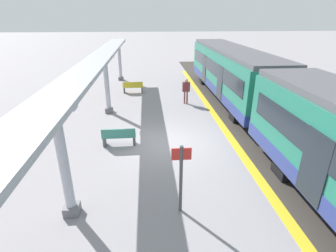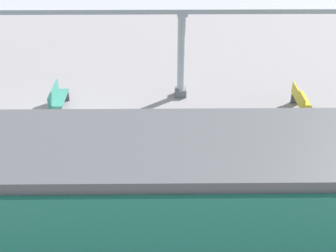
# 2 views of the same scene
# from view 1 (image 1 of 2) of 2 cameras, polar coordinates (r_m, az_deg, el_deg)

# --- Properties ---
(ground_plane) EXTENTS (176.00, 176.00, 0.00)m
(ground_plane) POSITION_cam_1_polar(r_m,az_deg,el_deg) (12.12, -1.00, -3.82)
(ground_plane) COLOR gray
(tactile_edge_strip) EXTENTS (0.38, 33.57, 0.01)m
(tactile_edge_strip) POSITION_cam_1_polar(r_m,az_deg,el_deg) (12.73, 13.91, -3.15)
(tactile_edge_strip) COLOR gold
(tactile_edge_strip) RESTS_ON ground
(trackbed) EXTENTS (3.20, 45.57, 0.01)m
(trackbed) POSITION_cam_1_polar(r_m,az_deg,el_deg) (13.40, 21.21, -2.75)
(trackbed) COLOR #38332D
(trackbed) RESTS_ON ground
(train_near_carriage) EXTENTS (2.65, 13.60, 3.48)m
(train_near_carriage) POSITION_cam_1_polar(r_m,az_deg,el_deg) (18.91, 13.32, 11.33)
(train_near_carriage) COLOR #20725C
(train_near_carriage) RESTS_ON ground
(canopy_pillar_nearest) EXTENTS (1.10, 0.44, 3.41)m
(canopy_pillar_nearest) POSITION_cam_1_polar(r_m,az_deg,el_deg) (24.33, -10.47, 13.82)
(canopy_pillar_nearest) COLOR slate
(canopy_pillar_nearest) RESTS_ON ground
(canopy_pillar_second) EXTENTS (1.10, 0.44, 3.41)m
(canopy_pillar_second) POSITION_cam_1_polar(r_m,az_deg,el_deg) (15.89, -13.20, 8.81)
(canopy_pillar_second) COLOR slate
(canopy_pillar_second) RESTS_ON ground
(canopy_pillar_third) EXTENTS (1.10, 0.44, 3.41)m
(canopy_pillar_third) POSITION_cam_1_polar(r_m,az_deg,el_deg) (7.77, -21.78, -7.60)
(canopy_pillar_third) COLOR slate
(canopy_pillar_third) RESTS_ON ground
(canopy_beam) EXTENTS (1.20, 27.16, 0.16)m
(canopy_beam) POSITION_cam_1_polar(r_m,az_deg,el_deg) (11.18, -17.09, 11.82)
(canopy_beam) COLOR #A8AAB2
(canopy_beam) RESTS_ON canopy_pillar_nearest
(bench_mid_platform) EXTENTS (1.50, 0.45, 0.86)m
(bench_mid_platform) POSITION_cam_1_polar(r_m,az_deg,el_deg) (11.95, -10.65, -2.29)
(bench_mid_platform) COLOR #398373
(bench_mid_platform) RESTS_ON ground
(bench_far_end) EXTENTS (1.50, 0.44, 0.86)m
(bench_far_end) POSITION_cam_1_polar(r_m,az_deg,el_deg) (20.19, -7.64, 8.40)
(bench_far_end) COLOR gold
(bench_far_end) RESTS_ON ground
(platform_info_sign) EXTENTS (0.56, 0.10, 2.20)m
(platform_info_sign) POSITION_cam_1_polar(r_m,az_deg,el_deg) (7.57, 2.85, -10.23)
(platform_info_sign) COLOR #4C4C51
(platform_info_sign) RESTS_ON ground
(passenger_waiting_near_edge) EXTENTS (0.49, 0.22, 1.68)m
(passenger_waiting_near_edge) POSITION_cam_1_polar(r_m,az_deg,el_deg) (17.39, 3.96, 8.23)
(passenger_waiting_near_edge) COLOR brown
(passenger_waiting_near_edge) RESTS_ON ground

